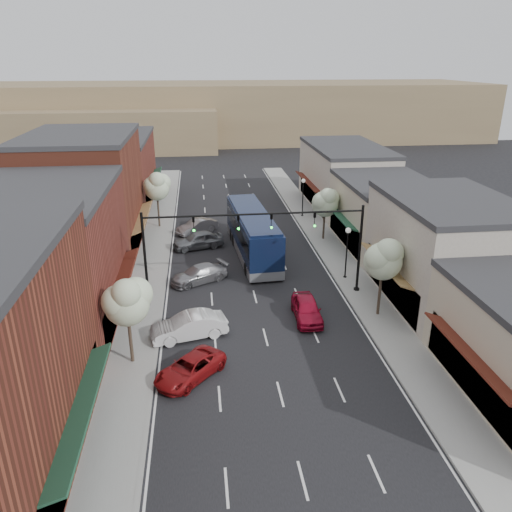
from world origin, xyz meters
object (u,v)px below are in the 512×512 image
object	(u,v)px
signal_mast_right	(330,237)
tree_right_far	(326,202)
lamp_post_far	(303,191)
parked_car_d	(198,240)
red_hatchback	(307,309)
tree_left_near	(127,300)
coach_bus	(252,233)
parked_car_a	(190,368)
parked_car_e	(197,226)
signal_mast_left	(177,243)
parked_car_b	(189,326)
tree_left_far	(157,186)
lamp_post_near	(347,245)
tree_right_near	(384,258)
parked_car_c	(199,274)

from	to	relation	value
signal_mast_right	tree_right_far	bearing A→B (deg)	77.15
lamp_post_far	parked_car_d	world-z (taller)	lamp_post_far
red_hatchback	tree_left_near	bearing A→B (deg)	-157.81
coach_bus	parked_car_a	distance (m)	19.66
lamp_post_far	parked_car_e	xyz separation A→B (m)	(-12.06, -4.37, -2.27)
coach_bus	parked_car_d	bearing A→B (deg)	151.59
signal_mast_left	parked_car_b	world-z (taller)	signal_mast_left
tree_right_far	tree_left_far	bearing A→B (deg)	160.13
tree_left_far	parked_car_b	distance (m)	23.89
signal_mast_left	red_hatchback	world-z (taller)	signal_mast_left
tree_left_far	lamp_post_near	xyz separation A→B (m)	(16.05, -15.44, -1.60)
parked_car_d	tree_right_near	bearing A→B (deg)	23.55
tree_right_far	red_hatchback	distance (m)	16.92
tree_left_near	red_hatchback	bearing A→B (deg)	20.23
parked_car_a	parked_car_b	size ratio (longest dim) A/B	0.91
tree_right_far	signal_mast_left	bearing A→B (deg)	-139.46
lamp_post_near	tree_right_near	bearing A→B (deg)	-85.23
tree_left_near	signal_mast_right	bearing A→B (deg)	30.14
parked_car_a	tree_right_near	bearing A→B (deg)	66.58
tree_right_near	parked_car_e	world-z (taller)	tree_right_near
signal_mast_right	signal_mast_left	size ratio (longest dim) A/B	1.00
tree_right_near	red_hatchback	world-z (taller)	tree_right_near
tree_right_near	tree_right_far	xyz separation A→B (m)	(0.00, 16.00, -0.46)
tree_right_near	parked_car_b	size ratio (longest dim) A/B	1.20
tree_left_near	red_hatchback	distance (m)	12.68
tree_right_near	signal_mast_left	bearing A→B (deg)	163.81
lamp_post_far	parked_car_a	xyz separation A→B (m)	(-12.67, -29.92, -2.38)
tree_left_far	parked_car_b	world-z (taller)	tree_left_far
tree_right_far	tree_left_far	distance (m)	17.66
parked_car_b	parked_car_e	xyz separation A→B (m)	(0.70, 21.04, -0.08)
tree_left_near	coach_bus	bearing A→B (deg)	61.83
red_hatchback	parked_car_c	size ratio (longest dim) A/B	0.93
signal_mast_right	parked_car_a	size ratio (longest dim) A/B	1.82
tree_right_near	red_hatchback	size ratio (longest dim) A/B	1.33
lamp_post_near	parked_car_b	size ratio (longest dim) A/B	0.90
lamp_post_near	parked_car_d	world-z (taller)	lamp_post_near
tree_right_near	parked_car_d	xyz separation A→B (m)	(-12.55, 15.18, -3.62)
parked_car_b	parked_car_a	bearing A→B (deg)	-12.54
tree_right_near	parked_car_e	xyz separation A→B (m)	(-12.60, 19.68, -3.72)
signal_mast_left	parked_car_e	size ratio (longest dim) A/B	1.85
parked_car_a	parked_car_b	world-z (taller)	parked_car_b
red_hatchback	parked_car_a	size ratio (longest dim) A/B	0.99
parked_car_b	coach_bus	bearing A→B (deg)	144.33
tree_left_near	lamp_post_far	bearing A→B (deg)	60.22
tree_left_far	red_hatchback	xyz separation A→B (m)	(11.44, -21.78, -3.84)
parked_car_b	parked_car_c	world-z (taller)	parked_car_b
tree_left_near	lamp_post_near	bearing A→B (deg)	33.33
tree_right_far	tree_left_near	xyz separation A→B (m)	(-16.60, -20.00, 0.23)
tree_left_far	parked_car_c	size ratio (longest dim) A/B	1.28
tree_left_far	parked_car_c	world-z (taller)	tree_left_far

